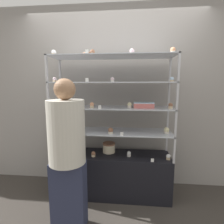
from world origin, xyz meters
TOP-DOWN VIEW (x-y plane):
  - ground_plane at (0.00, 0.00)m, footprint 20.00×20.00m
  - back_wall at (0.00, 0.36)m, footprint 8.00×0.05m
  - display_base at (0.00, 0.00)m, footprint 1.53×0.43m
  - display_riser_lower at (0.00, 0.00)m, footprint 1.53×0.43m
  - display_riser_middle at (0.00, 0.00)m, footprint 1.53×0.43m
  - display_riser_upper at (0.00, 0.00)m, footprint 1.53×0.43m
  - display_riser_top at (0.00, 0.00)m, footprint 1.53×0.43m
  - layer_cake_centerpiece at (-0.05, 0.06)m, footprint 0.17×0.17m
  - sheet_cake_frosted at (0.40, -0.02)m, footprint 0.25×0.15m
  - cupcake_0 at (-0.71, -0.06)m, footprint 0.05×0.05m
  - cupcake_1 at (-0.23, -0.10)m, footprint 0.05×0.05m
  - cupcake_2 at (0.23, -0.05)m, footprint 0.05×0.05m
  - cupcake_3 at (0.71, -0.10)m, footprint 0.05×0.05m
  - price_tag_0 at (0.51, -0.20)m, footprint 0.04×0.00m
  - cupcake_4 at (-0.70, -0.07)m, footprint 0.07×0.07m
  - cupcake_5 at (-0.01, -0.11)m, footprint 0.07×0.07m
  - cupcake_6 at (0.69, -0.03)m, footprint 0.07×0.07m
  - price_tag_1 at (0.14, -0.20)m, footprint 0.04×0.00m
  - cupcake_7 at (-0.72, -0.09)m, footprint 0.05×0.05m
  - cupcake_8 at (-0.24, -0.09)m, footprint 0.05×0.05m
  - cupcake_9 at (0.22, -0.04)m, footprint 0.05×0.05m
  - cupcake_10 at (0.72, -0.07)m, footprint 0.05×0.05m
  - price_tag_2 at (-0.13, -0.20)m, footprint 0.04×0.00m
  - cupcake_11 at (-0.70, -0.10)m, footprint 0.05×0.05m
  - cupcake_12 at (0.01, -0.04)m, footprint 0.05×0.05m
  - cupcake_13 at (0.72, -0.06)m, footprint 0.05×0.05m
  - price_tag_3 at (-0.27, -0.20)m, footprint 0.04×0.00m
  - cupcake_14 at (-0.71, -0.07)m, footprint 0.06×0.06m
  - cupcake_15 at (-0.23, -0.06)m, footprint 0.06×0.06m
  - cupcake_16 at (0.24, -0.06)m, footprint 0.06×0.06m
  - cupcake_17 at (0.71, -0.09)m, footprint 0.06×0.06m
  - price_tag_4 at (-0.27, -0.20)m, footprint 0.04×0.00m
  - donut_glazed at (-0.29, -0.02)m, footprint 0.15×0.15m
  - customer_figure at (-0.39, -0.61)m, footprint 0.36×0.36m

SIDE VIEW (x-z plane):
  - ground_plane at x=0.00m, z-range 0.00..0.00m
  - display_base at x=0.00m, z-range 0.00..0.57m
  - price_tag_0 at x=0.51m, z-range 0.57..0.61m
  - cupcake_0 at x=-0.71m, z-range 0.57..0.64m
  - cupcake_1 at x=-0.23m, z-range 0.57..0.64m
  - cupcake_2 at x=0.23m, z-range 0.57..0.64m
  - cupcake_3 at x=0.71m, z-range 0.57..0.64m
  - layer_cake_centerpiece at x=-0.05m, z-range 0.57..0.70m
  - customer_figure at x=-0.39m, z-range 0.05..1.60m
  - display_riser_lower at x=0.00m, z-range 0.71..1.03m
  - price_tag_1 at x=0.14m, z-range 0.89..0.93m
  - cupcake_4 at x=-0.70m, z-range 0.88..0.96m
  - cupcake_5 at x=-0.01m, z-range 0.88..0.96m
  - cupcake_6 at x=0.69m, z-range 0.88..0.96m
  - display_riser_middle at x=0.00m, z-range 1.03..1.34m
  - price_tag_2 at x=-0.13m, z-range 1.20..1.25m
  - cupcake_7 at x=-0.72m, z-range 1.20..1.27m
  - cupcake_8 at x=-0.24m, z-range 1.20..1.27m
  - cupcake_9 at x=0.22m, z-range 1.20..1.27m
  - cupcake_10 at x=0.72m, z-range 1.20..1.27m
  - sheet_cake_frosted at x=0.40m, z-range 1.20..1.27m
  - back_wall at x=0.00m, z-range 0.00..2.60m
  - display_riser_upper at x=0.00m, z-range 1.34..1.66m
  - price_tag_3 at x=-0.27m, z-range 1.52..1.57m
  - cupcake_11 at x=-0.70m, z-range 1.52..1.58m
  - cupcake_12 at x=0.01m, z-range 1.52..1.58m
  - cupcake_13 at x=0.72m, z-range 1.52..1.58m
  - display_riser_top at x=0.00m, z-range 1.66..1.98m
  - donut_glazed at x=-0.29m, z-range 1.84..1.88m
  - price_tag_4 at x=-0.27m, z-range 1.84..1.88m
  - cupcake_14 at x=-0.71m, z-range 1.84..1.91m
  - cupcake_15 at x=-0.23m, z-range 1.84..1.91m
  - cupcake_16 at x=0.24m, z-range 1.84..1.91m
  - cupcake_17 at x=0.71m, z-range 1.84..1.91m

